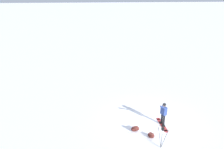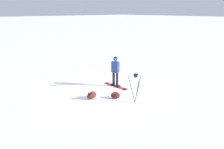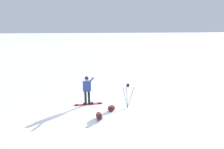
{
  "view_description": "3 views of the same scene",
  "coord_description": "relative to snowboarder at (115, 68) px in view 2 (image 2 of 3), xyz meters",
  "views": [
    {
      "loc": [
        12.35,
        -4.02,
        8.8
      ],
      "look_at": [
        2.2,
        -2.97,
        4.67
      ],
      "focal_mm": 33.79,
      "sensor_mm": 36.0,
      "label": 1
    },
    {
      "loc": [
        8.56,
        -6.87,
        4.12
      ],
      "look_at": [
        1.3,
        -0.29,
        1.11
      ],
      "focal_mm": 33.51,
      "sensor_mm": 36.0,
      "label": 2
    },
    {
      "loc": [
        0.14,
        -10.27,
        4.46
      ],
      "look_at": [
        1.58,
        -1.14,
        2.24
      ],
      "focal_mm": 31.52,
      "sensor_mm": 36.0,
      "label": 3
    }
  ],
  "objects": [
    {
      "name": "ground_plane",
      "position": [
        -0.4,
        -0.76,
        -1.05
      ],
      "size": [
        300.0,
        300.0,
        0.0
      ],
      "primitive_type": "plane",
      "color": "white"
    },
    {
      "name": "snowboarder",
      "position": [
        0.0,
        0.0,
        0.0
      ],
      "size": [
        0.63,
        0.63,
        1.74
      ],
      "color": "black",
      "rests_on": "ground_plane"
    },
    {
      "name": "snowboard",
      "position": [
        0.04,
        -0.02,
        -1.02
      ],
      "size": [
        1.74,
        0.37,
        0.1
      ],
      "color": "#B23333",
      "rests_on": "ground_plane"
    },
    {
      "name": "gear_bag_large",
      "position": [
        0.5,
        -2.04,
        -0.88
      ],
      "size": [
        0.39,
        0.63,
        0.32
      ],
      "color": "#4C1E19",
      "rests_on": "ground_plane"
    },
    {
      "name": "camera_tripod",
      "position": [
        2.24,
        -0.82,
        -0.05
      ],
      "size": [
        0.66,
        0.53,
        1.41
      ],
      "color": "#262628",
      "rests_on": "ground_plane"
    },
    {
      "name": "gear_bag_small",
      "position": [
        1.26,
        -1.16,
        -0.89
      ],
      "size": [
        0.58,
        0.55,
        0.3
      ],
      "color": "#4C1E19",
      "rests_on": "ground_plane"
    }
  ]
}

